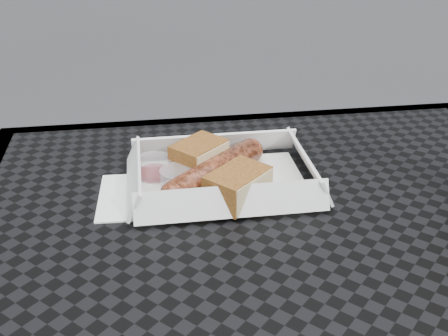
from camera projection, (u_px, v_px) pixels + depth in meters
name	position (u px, v px, depth m)	size (l,w,h in m)	color
patio_table	(296.00, 301.00, 0.67)	(0.80, 0.80, 0.74)	black
food_tray	(223.00, 183.00, 0.76)	(0.22, 0.15, 0.00)	white
bratwurst	(215.00, 171.00, 0.75)	(0.15, 0.14, 0.04)	brown
bread_near	(199.00, 158.00, 0.77)	(0.07, 0.05, 0.04)	#915E24
bread_far	(238.00, 186.00, 0.71)	(0.08, 0.05, 0.04)	#915E24
veg_garnish	(275.00, 193.00, 0.73)	(0.03, 0.03, 0.00)	#D45109
napkin	(145.00, 196.00, 0.73)	(0.12, 0.12, 0.00)	white
condiment_cup_sauce	(154.00, 169.00, 0.77)	(0.05, 0.05, 0.03)	maroon
condiment_cup_empty	(179.00, 180.00, 0.74)	(0.05, 0.05, 0.03)	silver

